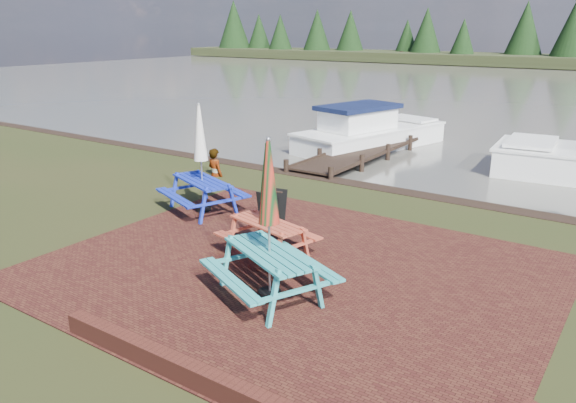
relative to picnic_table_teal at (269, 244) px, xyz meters
The scene contains 10 objects.
ground 0.97m from the picnic_table_teal, 160.13° to the left, with size 120.00×120.00×0.00m, color black.
paving 1.45m from the picnic_table_teal, 102.62° to the left, with size 9.00×7.50×0.02m, color #341310.
brick_wall 3.11m from the picnic_table_teal, 50.73° to the right, with size 6.21×1.79×0.30m.
picnic_table_teal is the anchor object (origin of this frame).
picnic_table_red 1.80m from the picnic_table_teal, 127.33° to the left, with size 1.95×1.82×2.28m.
picnic_table_blue 4.90m from the picnic_table_teal, 145.53° to the left, with size 2.36×2.24×2.61m.
chalkboard 3.55m from the picnic_table_teal, 125.24° to the left, with size 0.54×0.56×0.83m.
jetty 11.99m from the picnic_table_teal, 108.23° to the left, with size 1.76×9.08×1.00m.
boat_jetty 13.33m from the picnic_table_teal, 109.52° to the left, with size 3.87×6.95×1.91m.
person 8.22m from the picnic_table_teal, 137.72° to the left, with size 0.60×0.40×1.65m, color gray.
Camera 1 is at (5.29, -6.94, 4.33)m, focal length 35.00 mm.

